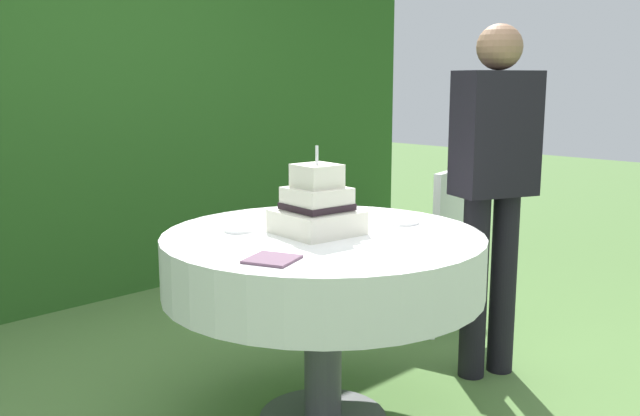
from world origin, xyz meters
The scene contains 8 objects.
foliage_hedge centered at (0.00, 2.37, 1.39)m, with size 5.91×0.60×2.79m, color #28561E.
cake_table centered at (0.00, 0.00, 0.65)m, with size 1.25×1.25×0.78m.
wedding_cake centered at (-0.01, 0.03, 0.88)m, with size 0.32×0.31×0.34m.
serving_plate_near centered at (0.37, -0.09, 0.78)m, with size 0.14×0.14×0.01m, color white.
serving_plate_far centered at (-0.21, 0.26, 0.78)m, with size 0.11×0.11×0.01m, color white.
napkin_stack centered at (-0.41, -0.17, 0.78)m, with size 0.15×0.15×0.01m, color #6B4C60.
garden_chair centered at (1.19, 0.34, 0.54)m, with size 0.48×0.48×0.89m.
standing_person centered at (0.87, -0.21, 0.93)m, with size 0.41×0.32×1.60m.
Camera 1 is at (-1.89, -1.87, 1.37)m, focal length 39.54 mm.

